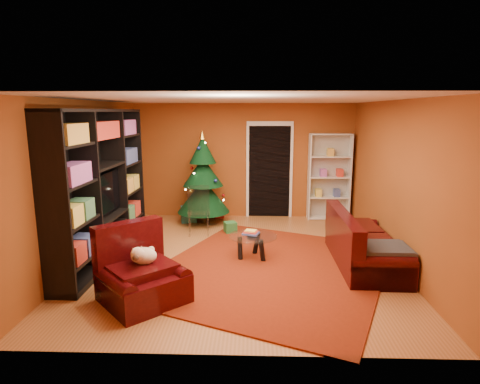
{
  "coord_description": "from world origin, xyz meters",
  "views": [
    {
      "loc": [
        0.22,
        -6.39,
        2.43
      ],
      "look_at": [
        0.0,
        0.4,
        1.05
      ],
      "focal_mm": 30.0,
      "sensor_mm": 36.0,
      "label": 1
    }
  ],
  "objects_px": {
    "christmas_tree": "(203,179)",
    "armchair": "(143,272)",
    "gift_box_red": "(219,213)",
    "dog": "(144,256)",
    "gift_box_green": "(230,228)",
    "white_bookshelf": "(329,177)",
    "coffee_table": "(253,247)",
    "media_unit": "(100,186)",
    "acrylic_chair": "(199,213)",
    "rug": "(271,268)",
    "gift_box_teal": "(189,214)",
    "sofa": "(366,239)"
  },
  "relations": [
    {
      "from": "media_unit",
      "to": "christmas_tree",
      "type": "bearing_deg",
      "value": 57.84
    },
    {
      "from": "media_unit",
      "to": "gift_box_red",
      "type": "distance_m",
      "value": 3.32
    },
    {
      "from": "armchair",
      "to": "dog",
      "type": "relative_size",
      "value": 2.57
    },
    {
      "from": "gift_box_teal",
      "to": "white_bookshelf",
      "type": "distance_m",
      "value": 3.26
    },
    {
      "from": "gift_box_red",
      "to": "dog",
      "type": "bearing_deg",
      "value": -98.42
    },
    {
      "from": "armchair",
      "to": "dog",
      "type": "height_order",
      "value": "armchair"
    },
    {
      "from": "rug",
      "to": "armchair",
      "type": "height_order",
      "value": "armchair"
    },
    {
      "from": "dog",
      "to": "acrylic_chair",
      "type": "distance_m",
      "value": 2.89
    },
    {
      "from": "white_bookshelf",
      "to": "coffee_table",
      "type": "bearing_deg",
      "value": -123.89
    },
    {
      "from": "gift_box_green",
      "to": "media_unit",
      "type": "bearing_deg",
      "value": -145.39
    },
    {
      "from": "gift_box_green",
      "to": "coffee_table",
      "type": "bearing_deg",
      "value": -72.24
    },
    {
      "from": "gift_box_teal",
      "to": "gift_box_red",
      "type": "xyz_separation_m",
      "value": [
        0.64,
        0.36,
        -0.06
      ]
    },
    {
      "from": "media_unit",
      "to": "armchair",
      "type": "xyz_separation_m",
      "value": [
        1.09,
        -1.59,
        -0.83
      ]
    },
    {
      "from": "rug",
      "to": "dog",
      "type": "distance_m",
      "value": 2.08
    },
    {
      "from": "coffee_table",
      "to": "christmas_tree",
      "type": "bearing_deg",
      "value": 116.41
    },
    {
      "from": "gift_box_red",
      "to": "acrylic_chair",
      "type": "bearing_deg",
      "value": -103.01
    },
    {
      "from": "media_unit",
      "to": "sofa",
      "type": "distance_m",
      "value": 4.37
    },
    {
      "from": "gift_box_teal",
      "to": "armchair",
      "type": "xyz_separation_m",
      "value": [
        0.03,
        -3.85,
        0.23
      ]
    },
    {
      "from": "acrylic_chair",
      "to": "christmas_tree",
      "type": "bearing_deg",
      "value": 82.69
    },
    {
      "from": "sofa",
      "to": "coffee_table",
      "type": "distance_m",
      "value": 1.82
    },
    {
      "from": "white_bookshelf",
      "to": "rug",
      "type": "bearing_deg",
      "value": -115.79
    },
    {
      "from": "christmas_tree",
      "to": "acrylic_chair",
      "type": "xyz_separation_m",
      "value": [
        -0.0,
        -0.83,
        -0.55
      ]
    },
    {
      "from": "dog",
      "to": "coffee_table",
      "type": "xyz_separation_m",
      "value": [
        1.41,
        1.51,
        -0.39
      ]
    },
    {
      "from": "sofa",
      "to": "rug",
      "type": "bearing_deg",
      "value": 99.14
    },
    {
      "from": "rug",
      "to": "acrylic_chair",
      "type": "relative_size",
      "value": 4.43
    },
    {
      "from": "dog",
      "to": "acrylic_chair",
      "type": "bearing_deg",
      "value": 41.34
    },
    {
      "from": "christmas_tree",
      "to": "gift_box_teal",
      "type": "distance_m",
      "value": 0.89
    },
    {
      "from": "rug",
      "to": "dog",
      "type": "height_order",
      "value": "dog"
    },
    {
      "from": "media_unit",
      "to": "sofa",
      "type": "height_order",
      "value": "media_unit"
    },
    {
      "from": "white_bookshelf",
      "to": "sofa",
      "type": "xyz_separation_m",
      "value": [
        0.08,
        -2.81,
        -0.53
      ]
    },
    {
      "from": "media_unit",
      "to": "coffee_table",
      "type": "xyz_separation_m",
      "value": [
        2.5,
        -0.01,
        -1.02
      ]
    },
    {
      "from": "rug",
      "to": "coffee_table",
      "type": "distance_m",
      "value": 0.56
    },
    {
      "from": "coffee_table",
      "to": "acrylic_chair",
      "type": "relative_size",
      "value": 0.92
    },
    {
      "from": "gift_box_teal",
      "to": "gift_box_green",
      "type": "height_order",
      "value": "gift_box_teal"
    },
    {
      "from": "coffee_table",
      "to": "acrylic_chair",
      "type": "bearing_deg",
      "value": 128.68
    },
    {
      "from": "rug",
      "to": "sofa",
      "type": "height_order",
      "value": "sofa"
    },
    {
      "from": "media_unit",
      "to": "dog",
      "type": "relative_size",
      "value": 8.01
    },
    {
      "from": "gift_box_teal",
      "to": "gift_box_red",
      "type": "distance_m",
      "value": 0.74
    },
    {
      "from": "rug",
      "to": "white_bookshelf",
      "type": "relative_size",
      "value": 1.92
    },
    {
      "from": "gift_box_green",
      "to": "dog",
      "type": "bearing_deg",
      "value": -107.92
    },
    {
      "from": "christmas_tree",
      "to": "gift_box_red",
      "type": "height_order",
      "value": "christmas_tree"
    },
    {
      "from": "gift_box_teal",
      "to": "acrylic_chair",
      "type": "height_order",
      "value": "acrylic_chair"
    },
    {
      "from": "dog",
      "to": "acrylic_chair",
      "type": "relative_size",
      "value": 0.46
    },
    {
      "from": "christmas_tree",
      "to": "armchair",
      "type": "bearing_deg",
      "value": -94.89
    },
    {
      "from": "gift_box_teal",
      "to": "gift_box_red",
      "type": "bearing_deg",
      "value": 29.39
    },
    {
      "from": "dog",
      "to": "acrylic_chair",
      "type": "height_order",
      "value": "acrylic_chair"
    },
    {
      "from": "white_bookshelf",
      "to": "sofa",
      "type": "height_order",
      "value": "white_bookshelf"
    },
    {
      "from": "armchair",
      "to": "gift_box_teal",
      "type": "bearing_deg",
      "value": 48.07
    },
    {
      "from": "armchair",
      "to": "coffee_table",
      "type": "distance_m",
      "value": 2.13
    },
    {
      "from": "christmas_tree",
      "to": "dog",
      "type": "distance_m",
      "value": 3.73
    }
  ]
}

